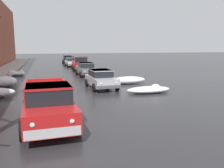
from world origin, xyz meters
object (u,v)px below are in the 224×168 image
at_px(suv_red_parked_far_down_block, 80,63).
at_px(sedan_black_at_far_intersection, 68,60).
at_px(pickup_truck_red_approaching_near_lane, 48,104).
at_px(sedan_white_queued_behind_truck, 72,62).
at_px(sedan_grey_parked_kerbside_mid, 86,69).
at_px(sedan_silver_parked_kerbside_close, 101,79).

bearing_deg(suv_red_parked_far_down_block, sedan_black_at_far_intersection, 92.26).
relative_size(pickup_truck_red_approaching_near_lane, sedan_white_queued_behind_truck, 1.24).
bearing_deg(sedan_grey_parked_kerbside_mid, sedan_white_queued_behind_truck, 90.80).
bearing_deg(sedan_grey_parked_kerbside_mid, sedan_black_at_far_intersection, 90.78).
bearing_deg(sedan_silver_parked_kerbside_close, sedan_grey_parked_kerbside_mid, 88.34).
height_order(sedan_grey_parked_kerbside_mid, suv_red_parked_far_down_block, suv_red_parked_far_down_block).
height_order(sedan_grey_parked_kerbside_mid, sedan_white_queued_behind_truck, same).
xyz_separation_m(sedan_grey_parked_kerbside_mid, sedan_black_at_far_intersection, (-0.25, 18.09, -0.00)).
height_order(suv_red_parked_far_down_block, sedan_white_queued_behind_truck, suv_red_parked_far_down_block).
bearing_deg(sedan_silver_parked_kerbside_close, pickup_truck_red_approaching_near_lane, -117.90).
distance_m(pickup_truck_red_approaching_near_lane, sedan_grey_parked_kerbside_mid, 16.05).
distance_m(pickup_truck_red_approaching_near_lane, suv_red_parked_far_down_block, 22.01).
xyz_separation_m(pickup_truck_red_approaching_near_lane, suv_red_parked_far_down_block, (4.46, 21.56, 0.11)).
bearing_deg(pickup_truck_red_approaching_near_lane, sedan_white_queued_behind_truck, 81.61).
bearing_deg(sedan_black_at_far_intersection, sedan_silver_parked_kerbside_close, -89.96).
bearing_deg(sedan_silver_parked_kerbside_close, sedan_black_at_far_intersection, 90.04).
bearing_deg(sedan_black_at_far_intersection, suv_red_parked_far_down_block, -87.74).
xyz_separation_m(sedan_silver_parked_kerbside_close, sedan_black_at_far_intersection, (-0.02, 26.00, -0.00)).
relative_size(pickup_truck_red_approaching_near_lane, sedan_black_at_far_intersection, 1.36).
bearing_deg(suv_red_parked_far_down_block, pickup_truck_red_approaching_near_lane, -101.70).
relative_size(sedan_grey_parked_kerbside_mid, suv_red_parked_far_down_block, 0.83).
bearing_deg(sedan_white_queued_behind_truck, suv_red_parked_far_down_block, -86.23).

